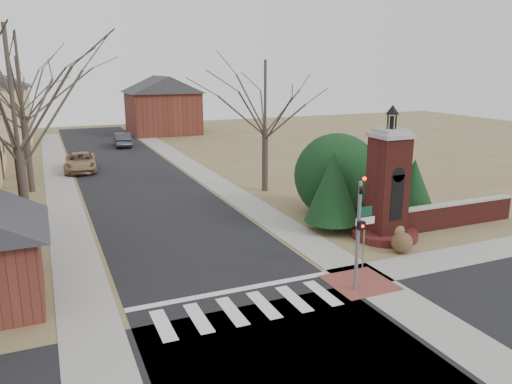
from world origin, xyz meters
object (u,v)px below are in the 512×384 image
sign_post (365,226)px  brick_gate_monument (387,195)px  distant_car (122,139)px  traffic_signal_pole (359,225)px  pickup_truck (81,162)px

sign_post → brick_gate_monument: bearing=41.4°
sign_post → distant_car: 37.41m
traffic_signal_pole → brick_gate_monument: (4.70, 4.42, -0.42)m
pickup_truck → brick_gate_monument: bearing=-55.8°
sign_post → brick_gate_monument: 4.55m
brick_gate_monument → distant_car: brick_gate_monument is taller
brick_gate_monument → traffic_signal_pole: bearing=-136.8°
brick_gate_monument → distant_car: 34.99m
pickup_truck → distant_car: (5.00, 11.46, 0.01)m
traffic_signal_pole → pickup_truck: (-7.70, 27.14, -1.86)m
sign_post → distant_car: bearing=96.1°
pickup_truck → distant_car: distant_car is taller
distant_car → sign_post: bearing=98.8°
traffic_signal_pole → distant_car: (-2.70, 38.59, -1.85)m
traffic_signal_pole → distant_car: traffic_signal_pole is taller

